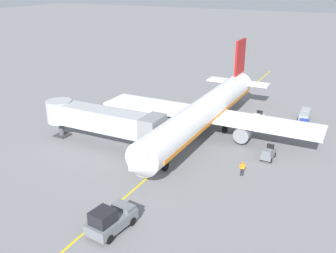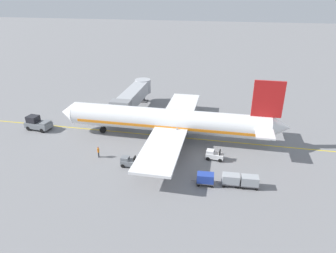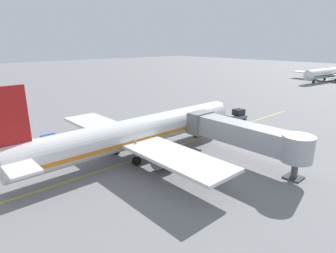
# 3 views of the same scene
# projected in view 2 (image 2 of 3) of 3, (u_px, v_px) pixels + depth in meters

# --- Properties ---
(ground_plane) EXTENTS (400.00, 400.00, 0.00)m
(ground_plane) POSITION_uv_depth(u_px,v_px,m) (176.00, 137.00, 50.36)
(ground_plane) COLOR slate
(gate_lead_in_line) EXTENTS (0.24, 80.00, 0.01)m
(gate_lead_in_line) POSITION_uv_depth(u_px,v_px,m) (176.00, 137.00, 50.36)
(gate_lead_in_line) COLOR gold
(gate_lead_in_line) RESTS_ON ground
(parked_airliner) EXTENTS (30.02, 37.22, 10.63)m
(parked_airliner) POSITION_uv_depth(u_px,v_px,m) (169.00, 121.00, 48.54)
(parked_airliner) COLOR white
(parked_airliner) RESTS_ON ground
(jet_bridge) EXTENTS (16.55, 3.50, 4.98)m
(jet_bridge) POSITION_uv_depth(u_px,v_px,m) (134.00, 96.00, 59.04)
(jet_bridge) COLOR #A8AAAF
(jet_bridge) RESTS_ON ground
(pushback_tractor) EXTENTS (2.71, 4.63, 2.40)m
(pushback_tractor) POSITION_uv_depth(u_px,v_px,m) (38.00, 123.00, 52.75)
(pushback_tractor) COLOR slate
(pushback_tractor) RESTS_ON ground
(baggage_tug_lead) EXTENTS (1.35, 2.54, 1.62)m
(baggage_tug_lead) POSITION_uv_depth(u_px,v_px,m) (129.00, 162.00, 41.79)
(baggage_tug_lead) COLOR slate
(baggage_tug_lead) RESTS_ON ground
(baggage_tug_trailing) EXTENTS (1.50, 2.61, 1.62)m
(baggage_tug_trailing) POSITION_uv_depth(u_px,v_px,m) (214.00, 155.00, 43.52)
(baggage_tug_trailing) COLOR silver
(baggage_tug_trailing) RESTS_ON ground
(baggage_cart_front) EXTENTS (1.43, 2.94, 1.58)m
(baggage_cart_front) POSITION_uv_depth(u_px,v_px,m) (205.00, 178.00, 37.76)
(baggage_cart_front) COLOR #4C4C51
(baggage_cart_front) RESTS_ON ground
(baggage_cart_second_in_train) EXTENTS (1.43, 2.94, 1.58)m
(baggage_cart_second_in_train) POSITION_uv_depth(u_px,v_px,m) (231.00, 179.00, 37.60)
(baggage_cart_second_in_train) COLOR #4C4C51
(baggage_cart_second_in_train) RESTS_ON ground
(baggage_cart_third_in_train) EXTENTS (1.43, 2.94, 1.58)m
(baggage_cart_third_in_train) POSITION_uv_depth(u_px,v_px,m) (250.00, 181.00, 37.25)
(baggage_cart_third_in_train) COLOR #4C4C51
(baggage_cart_third_in_train) RESTS_ON ground
(ground_crew_wing_walker) EXTENTS (0.72, 0.34, 1.69)m
(ground_crew_wing_walker) POSITION_uv_depth(u_px,v_px,m) (98.00, 151.00, 44.01)
(ground_crew_wing_walker) COLOR #232328
(ground_crew_wing_walker) RESTS_ON ground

